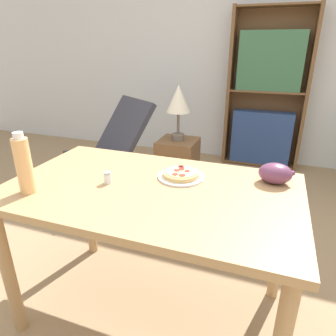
{
  "coord_description": "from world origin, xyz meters",
  "views": [
    {
      "loc": [
        0.49,
        -1.13,
        1.35
      ],
      "look_at": [
        0.05,
        0.1,
        0.82
      ],
      "focal_mm": 32.0,
      "sensor_mm": 36.0,
      "label": 1
    }
  ],
  "objects": [
    {
      "name": "dining_table",
      "position": [
        0.0,
        0.0,
        0.65
      ],
      "size": [
        1.33,
        0.79,
        0.76
      ],
      "color": "tan",
      "rests_on": "ground_plane"
    },
    {
      "name": "side_table",
      "position": [
        -0.3,
        1.33,
        0.28
      ],
      "size": [
        0.34,
        0.34,
        0.56
      ],
      "color": "brown",
      "rests_on": "ground_plane"
    },
    {
      "name": "bookshelf",
      "position": [
        0.37,
        2.48,
        0.79
      ],
      "size": [
        0.86,
        0.24,
        1.74
      ],
      "color": "brown",
      "rests_on": "ground_plane"
    },
    {
      "name": "drink_bottle",
      "position": [
        -0.48,
        -0.23,
        0.88
      ],
      "size": [
        0.07,
        0.07,
        0.27
      ],
      "color": "#EFB270",
      "rests_on": "dining_table"
    },
    {
      "name": "lounge_chair_near",
      "position": [
        -0.94,
        1.2,
        0.29
      ],
      "size": [
        0.84,
        0.94,
        0.88
      ],
      "rotation": [
        0.0,
        0.0,
        -0.59
      ],
      "color": "black",
      "rests_on": "ground_plane"
    },
    {
      "name": "salt_shaker",
      "position": [
        -0.2,
        -0.03,
        0.78
      ],
      "size": [
        0.04,
        0.04,
        0.06
      ],
      "color": "white",
      "rests_on": "dining_table"
    },
    {
      "name": "grape_bunch",
      "position": [
        0.53,
        0.24,
        0.8
      ],
      "size": [
        0.16,
        0.12,
        0.1
      ],
      "color": "#6B3856",
      "rests_on": "dining_table"
    },
    {
      "name": "table_lamp",
      "position": [
        -0.3,
        1.33,
        0.9
      ],
      "size": [
        0.21,
        0.21,
        0.49
      ],
      "color": "#665B51",
      "rests_on": "side_table"
    },
    {
      "name": "pizza_on_plate",
      "position": [
        0.1,
        0.14,
        0.77
      ],
      "size": [
        0.22,
        0.22,
        0.04
      ],
      "color": "white",
      "rests_on": "dining_table"
    },
    {
      "name": "wall_back",
      "position": [
        0.0,
        2.62,
        1.3
      ],
      "size": [
        8.0,
        0.05,
        2.6
      ],
      "color": "silver",
      "rests_on": "ground_plane"
    },
    {
      "name": "ground_plane",
      "position": [
        0.0,
        0.0,
        0.0
      ],
      "size": [
        14.0,
        14.0,
        0.0
      ],
      "primitive_type": "plane",
      "color": "#9E7F5B"
    }
  ]
}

